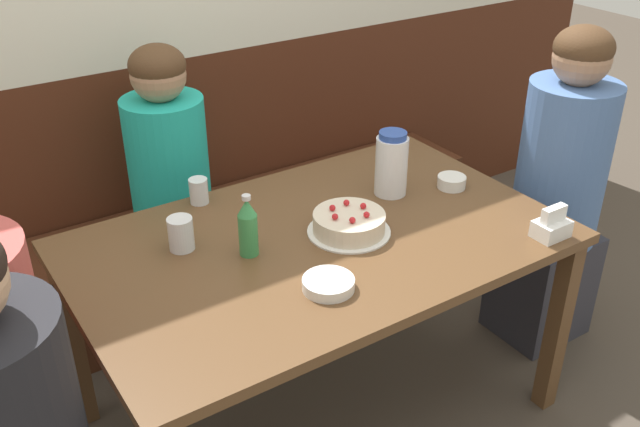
{
  "coord_description": "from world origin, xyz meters",
  "views": [
    {
      "loc": [
        -1.05,
        -1.6,
        1.88
      ],
      "look_at": [
        0.04,
        0.05,
        0.78
      ],
      "focal_mm": 40.0,
      "sensor_mm": 36.0,
      "label": 1
    }
  ],
  "objects_px": {
    "water_pitcher": "(391,164)",
    "glass_water_tall": "(181,234)",
    "glass_tumbler_short": "(199,191)",
    "person_dark_striped": "(173,206)",
    "bowl_soup_white": "(328,284)",
    "soju_bottle": "(248,227)",
    "bowl_rice_small": "(452,182)",
    "bench_seat": "(213,255)",
    "napkin_holder": "(552,226)",
    "person_teal_shirt": "(556,198)",
    "birthday_cake": "(349,223)"
  },
  "relations": [
    {
      "from": "bowl_rice_small",
      "to": "napkin_holder",
      "type": "bearing_deg",
      "value": -86.55
    },
    {
      "from": "water_pitcher",
      "to": "bowl_rice_small",
      "type": "distance_m",
      "value": 0.24
    },
    {
      "from": "bowl_rice_small",
      "to": "person_dark_striped",
      "type": "height_order",
      "value": "person_dark_striped"
    },
    {
      "from": "water_pitcher",
      "to": "glass_water_tall",
      "type": "xyz_separation_m",
      "value": [
        -0.76,
        0.06,
        -0.06
      ]
    },
    {
      "from": "person_teal_shirt",
      "to": "water_pitcher",
      "type": "bearing_deg",
      "value": -18.24
    },
    {
      "from": "bowl_soup_white",
      "to": "person_dark_striped",
      "type": "relative_size",
      "value": 0.12
    },
    {
      "from": "bowl_soup_white",
      "to": "person_dark_striped",
      "type": "height_order",
      "value": "person_dark_striped"
    },
    {
      "from": "bench_seat",
      "to": "napkin_holder",
      "type": "bearing_deg",
      "value": -63.58
    },
    {
      "from": "soju_bottle",
      "to": "bowl_rice_small",
      "type": "distance_m",
      "value": 0.81
    },
    {
      "from": "person_teal_shirt",
      "to": "birthday_cake",
      "type": "bearing_deg",
      "value": -4.37
    },
    {
      "from": "soju_bottle",
      "to": "glass_water_tall",
      "type": "height_order",
      "value": "soju_bottle"
    },
    {
      "from": "glass_water_tall",
      "to": "glass_tumbler_short",
      "type": "bearing_deg",
      "value": 54.88
    },
    {
      "from": "birthday_cake",
      "to": "person_dark_striped",
      "type": "relative_size",
      "value": 0.22
    },
    {
      "from": "bench_seat",
      "to": "napkin_holder",
      "type": "height_order",
      "value": "napkin_holder"
    },
    {
      "from": "water_pitcher",
      "to": "person_teal_shirt",
      "type": "height_order",
      "value": "person_teal_shirt"
    },
    {
      "from": "bowl_soup_white",
      "to": "bowl_rice_small",
      "type": "distance_m",
      "value": 0.77
    },
    {
      "from": "water_pitcher",
      "to": "bowl_soup_white",
      "type": "xyz_separation_m",
      "value": [
        -0.5,
        -0.36,
        -0.1
      ]
    },
    {
      "from": "bench_seat",
      "to": "person_dark_striped",
      "type": "relative_size",
      "value": 2.1
    },
    {
      "from": "birthday_cake",
      "to": "glass_tumbler_short",
      "type": "xyz_separation_m",
      "value": [
        -0.31,
        0.44,
        0.01
      ]
    },
    {
      "from": "bench_seat",
      "to": "soju_bottle",
      "type": "distance_m",
      "value": 1.02
    },
    {
      "from": "water_pitcher",
      "to": "glass_water_tall",
      "type": "distance_m",
      "value": 0.76
    },
    {
      "from": "bench_seat",
      "to": "glass_water_tall",
      "type": "xyz_separation_m",
      "value": [
        -0.38,
        -0.66,
        0.56
      ]
    },
    {
      "from": "birthday_cake",
      "to": "glass_water_tall",
      "type": "distance_m",
      "value": 0.52
    },
    {
      "from": "water_pitcher",
      "to": "bowl_soup_white",
      "type": "height_order",
      "value": "water_pitcher"
    },
    {
      "from": "bench_seat",
      "to": "bowl_soup_white",
      "type": "bearing_deg",
      "value": -96.86
    },
    {
      "from": "birthday_cake",
      "to": "person_dark_striped",
      "type": "xyz_separation_m",
      "value": [
        -0.29,
        0.76,
        -0.2
      ]
    },
    {
      "from": "person_dark_striped",
      "to": "bowl_rice_small",
      "type": "bearing_deg",
      "value": 47.81
    },
    {
      "from": "bowl_soup_white",
      "to": "person_dark_striped",
      "type": "bearing_deg",
      "value": 93.63
    },
    {
      "from": "glass_tumbler_short",
      "to": "person_dark_striped",
      "type": "bearing_deg",
      "value": 86.38
    },
    {
      "from": "glass_water_tall",
      "to": "birthday_cake",
      "type": "bearing_deg",
      "value": -22.69
    },
    {
      "from": "birthday_cake",
      "to": "glass_water_tall",
      "type": "height_order",
      "value": "glass_water_tall"
    },
    {
      "from": "person_teal_shirt",
      "to": "person_dark_striped",
      "type": "relative_size",
      "value": 1.06
    },
    {
      "from": "birthday_cake",
      "to": "glass_tumbler_short",
      "type": "bearing_deg",
      "value": 124.86
    },
    {
      "from": "water_pitcher",
      "to": "person_teal_shirt",
      "type": "relative_size",
      "value": 0.18
    },
    {
      "from": "birthday_cake",
      "to": "bowl_rice_small",
      "type": "distance_m",
      "value": 0.49
    },
    {
      "from": "napkin_holder",
      "to": "bowl_soup_white",
      "type": "height_order",
      "value": "napkin_holder"
    },
    {
      "from": "bowl_rice_small",
      "to": "person_dark_striped",
      "type": "xyz_separation_m",
      "value": [
        -0.78,
        0.7,
        -0.19
      ]
    },
    {
      "from": "water_pitcher",
      "to": "glass_water_tall",
      "type": "height_order",
      "value": "water_pitcher"
    },
    {
      "from": "bench_seat",
      "to": "glass_water_tall",
      "type": "height_order",
      "value": "glass_water_tall"
    },
    {
      "from": "soju_bottle",
      "to": "person_teal_shirt",
      "type": "height_order",
      "value": "person_teal_shirt"
    },
    {
      "from": "napkin_holder",
      "to": "person_dark_striped",
      "type": "distance_m",
      "value": 1.4
    },
    {
      "from": "glass_tumbler_short",
      "to": "bench_seat",
      "type": "bearing_deg",
      "value": 62.89
    },
    {
      "from": "person_teal_shirt",
      "to": "person_dark_striped",
      "type": "bearing_deg",
      "value": -34.46
    },
    {
      "from": "glass_water_tall",
      "to": "glass_tumbler_short",
      "type": "relative_size",
      "value": 1.19
    },
    {
      "from": "napkin_holder",
      "to": "person_teal_shirt",
      "type": "relative_size",
      "value": 0.09
    },
    {
      "from": "soju_bottle",
      "to": "water_pitcher",
      "type": "bearing_deg",
      "value": 7.49
    },
    {
      "from": "napkin_holder",
      "to": "glass_tumbler_short",
      "type": "bearing_deg",
      "value": 135.32
    },
    {
      "from": "bench_seat",
      "to": "person_teal_shirt",
      "type": "height_order",
      "value": "person_teal_shirt"
    },
    {
      "from": "soju_bottle",
      "to": "glass_water_tall",
      "type": "distance_m",
      "value": 0.21
    },
    {
      "from": "water_pitcher",
      "to": "glass_tumbler_short",
      "type": "bearing_deg",
      "value": 152.73
    }
  ]
}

